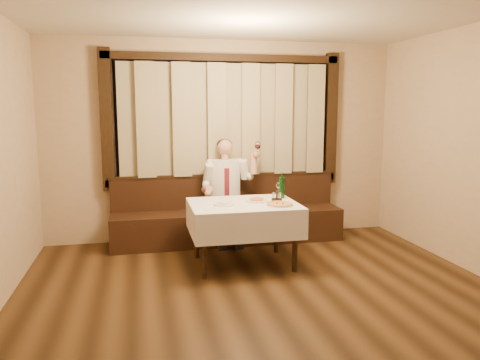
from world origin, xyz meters
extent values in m
cube|color=black|center=(0.00, 0.00, -0.01)|extent=(5.00, 6.00, 0.01)
cube|color=tan|center=(0.00, 3.00, 1.40)|extent=(5.00, 0.01, 2.80)
cube|color=black|center=(0.00, 2.98, 1.70)|extent=(3.00, 0.02, 1.60)
cube|color=orange|center=(-0.70, 2.97, 1.40)|extent=(0.50, 0.01, 0.40)
cube|color=black|center=(0.00, 2.94, 0.85)|extent=(3.30, 0.12, 0.10)
cube|color=black|center=(0.00, 2.94, 2.55)|extent=(3.30, 0.12, 0.10)
cube|color=black|center=(-1.60, 2.94, 1.70)|extent=(0.16, 0.12, 1.90)
cube|color=black|center=(1.60, 2.94, 1.70)|extent=(0.16, 0.12, 1.90)
cube|color=#837554|center=(0.00, 2.88, 1.70)|extent=(2.90, 0.08, 1.55)
cube|color=black|center=(0.00, 2.68, 0.23)|extent=(3.20, 0.60, 0.45)
cube|color=black|center=(0.00, 2.92, 0.68)|extent=(3.20, 0.12, 0.45)
cube|color=black|center=(0.00, 2.92, 0.92)|extent=(3.20, 0.14, 0.04)
cylinder|color=black|center=(-0.52, 1.33, 0.35)|extent=(0.06, 0.06, 0.71)
cylinder|color=black|center=(0.52, 1.33, 0.35)|extent=(0.06, 0.06, 0.71)
cylinder|color=black|center=(-0.52, 2.07, 0.35)|extent=(0.06, 0.06, 0.71)
cylinder|color=black|center=(0.52, 2.07, 0.35)|extent=(0.06, 0.06, 0.71)
cube|color=black|center=(0.00, 1.70, 0.73)|extent=(1.20, 0.90, 0.04)
cube|color=white|center=(0.00, 1.70, 0.75)|extent=(1.26, 0.96, 0.01)
cube|color=white|center=(0.00, 1.22, 0.58)|extent=(1.26, 0.01, 0.35)
cube|color=white|center=(0.00, 2.18, 0.58)|extent=(1.26, 0.01, 0.35)
cube|color=white|center=(-0.63, 1.70, 0.58)|extent=(0.01, 0.96, 0.35)
cube|color=white|center=(0.63, 1.70, 0.58)|extent=(0.01, 0.96, 0.35)
cylinder|color=white|center=(0.38, 1.48, 0.76)|extent=(0.32, 0.32, 0.01)
cylinder|color=red|center=(0.38, 1.48, 0.77)|extent=(0.29, 0.29, 0.01)
torus|color=#BD8348|center=(0.38, 1.48, 0.77)|extent=(0.30, 0.30, 0.02)
sphere|color=black|center=(0.35, 1.49, 0.78)|extent=(0.02, 0.02, 0.02)
sphere|color=black|center=(0.41, 1.47, 0.78)|extent=(0.02, 0.02, 0.02)
cylinder|color=white|center=(0.17, 1.75, 0.76)|extent=(0.27, 0.27, 0.02)
ellipsoid|color=#BF4E1E|center=(0.17, 1.75, 0.81)|extent=(0.17, 0.17, 0.08)
cylinder|color=white|center=(-0.25, 1.65, 0.76)|extent=(0.25, 0.25, 0.02)
ellipsoid|color=beige|center=(-0.25, 1.65, 0.81)|extent=(0.15, 0.15, 0.07)
cylinder|color=#115116|center=(0.53, 1.89, 0.89)|extent=(0.07, 0.07, 0.26)
cylinder|color=#115116|center=(0.53, 1.89, 1.04)|extent=(0.03, 0.03, 0.06)
cylinder|color=silver|center=(0.53, 1.89, 1.07)|extent=(0.03, 0.03, 0.01)
cylinder|color=white|center=(0.53, 2.03, 0.76)|extent=(0.06, 0.06, 0.01)
cylinder|color=white|center=(0.53, 2.03, 0.81)|extent=(0.01, 0.01, 0.09)
ellipsoid|color=white|center=(0.53, 2.03, 0.89)|extent=(0.07, 0.07, 0.08)
cube|color=black|center=(0.41, 1.71, 0.78)|extent=(0.13, 0.07, 0.04)
cube|color=black|center=(0.41, 1.71, 0.84)|extent=(0.02, 0.06, 0.09)
cylinder|color=white|center=(0.38, 1.71, 0.82)|extent=(0.03, 0.03, 0.07)
cylinder|color=silver|center=(0.38, 1.71, 0.86)|extent=(0.03, 0.03, 0.01)
cylinder|color=white|center=(0.44, 1.70, 0.82)|extent=(0.03, 0.03, 0.07)
cylinder|color=silver|center=(0.44, 1.70, 0.86)|extent=(0.03, 0.03, 0.01)
cube|color=black|center=(-0.04, 2.56, 0.53)|extent=(0.41, 0.46, 0.16)
cube|color=black|center=(-0.15, 2.33, 0.23)|extent=(0.11, 0.12, 0.45)
cube|color=black|center=(0.08, 2.33, 0.23)|extent=(0.11, 0.12, 0.45)
ellipsoid|color=white|center=(-0.04, 2.71, 0.89)|extent=(0.43, 0.26, 0.55)
cube|color=maroon|center=(-0.04, 2.57, 0.86)|extent=(0.07, 0.01, 0.41)
cylinder|color=tan|center=(-0.04, 2.71, 1.20)|extent=(0.10, 0.10, 0.08)
sphere|color=tan|center=(-0.04, 2.71, 1.33)|extent=(0.21, 0.21, 0.21)
ellipsoid|color=black|center=(-0.04, 2.74, 1.36)|extent=(0.22, 0.22, 0.16)
sphere|color=white|center=(-0.24, 2.71, 1.11)|extent=(0.13, 0.13, 0.13)
sphere|color=white|center=(0.17, 2.71, 1.11)|extent=(0.13, 0.13, 0.13)
sphere|color=tan|center=(-0.34, 2.29, 0.77)|extent=(0.09, 0.09, 0.09)
sphere|color=tan|center=(0.37, 2.54, 1.24)|extent=(0.10, 0.10, 0.10)
cylinder|color=white|center=(0.37, 2.51, 1.28)|extent=(0.01, 0.01, 0.11)
ellipsoid|color=white|center=(0.37, 2.51, 1.37)|extent=(0.09, 0.09, 0.11)
ellipsoid|color=#4C070F|center=(0.37, 2.51, 1.35)|extent=(0.07, 0.07, 0.06)
camera|label=1|loc=(-1.19, -3.58, 1.88)|focal=35.00mm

